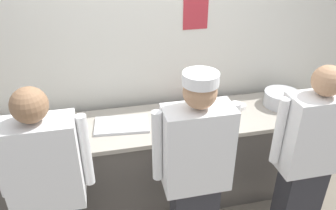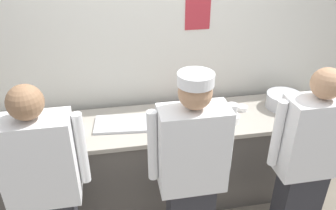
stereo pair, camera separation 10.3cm
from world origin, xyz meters
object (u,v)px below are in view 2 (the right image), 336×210
chef_near_left (46,189)px  plate_stack_front (228,118)px  ramekin_red_sauce (242,108)px  mixing_bowl_steel (284,101)px  ramekin_green_sauce (185,117)px  plate_stack_rear (66,128)px  squeeze_bottle_primary (190,99)px  chef_center (192,174)px  sheet_tray (122,124)px  chef_far_right (306,163)px

chef_near_left → plate_stack_front: chef_near_left is taller
ramekin_red_sauce → mixing_bowl_steel: bearing=-2.1°
chef_near_left → ramekin_green_sauce: chef_near_left is taller
plate_stack_rear → squeeze_bottle_primary: 1.15m
chef_near_left → mixing_bowl_steel: (2.11, 0.75, 0.08)m
plate_stack_rear → chef_center: bearing=-38.4°
plate_stack_front → plate_stack_rear: plate_stack_rear is taller
sheet_tray → squeeze_bottle_primary: (0.66, 0.18, 0.09)m
plate_stack_rear → ramekin_green_sauce: size_ratio=2.43×
chef_center → chef_far_right: size_ratio=1.02×
plate_stack_rear → ramekin_green_sauce: (1.04, 0.02, -0.02)m
chef_center → mixing_bowl_steel: 1.37m
ramekin_red_sauce → sheet_tray: bearing=-177.0°
chef_far_right → sheet_tray: (-1.35, 0.76, 0.03)m
plate_stack_rear → sheet_tray: size_ratio=0.52×
plate_stack_front → plate_stack_rear: bearing=176.3°
mixing_bowl_steel → ramekin_green_sauce: bearing=-177.1°
sheet_tray → squeeze_bottle_primary: squeeze_bottle_primary is taller
squeeze_bottle_primary → ramekin_green_sauce: squeeze_bottle_primary is taller
ramekin_green_sauce → ramekin_red_sauce: 0.58m
ramekin_green_sauce → chef_far_right: bearing=-44.1°
sheet_tray → ramekin_red_sauce: size_ratio=4.70×
ramekin_red_sauce → plate_stack_rear: bearing=-177.1°
chef_far_right → sheet_tray: size_ratio=3.48×
chef_center → chef_far_right: 0.90m
plate_stack_front → squeeze_bottle_primary: squeeze_bottle_primary is taller
chef_center → plate_stack_front: chef_center is taller
chef_near_left → chef_far_right: chef_near_left is taller
chef_center → ramekin_green_sauce: bearing=80.7°
chef_near_left → squeeze_bottle_primary: size_ratio=7.89×
plate_stack_rear → squeeze_bottle_primary: squeeze_bottle_primary is taller
chef_far_right → plate_stack_front: chef_far_right is taller
squeeze_bottle_primary → ramekin_red_sauce: (0.48, -0.12, -0.08)m
mixing_bowl_steel → chef_far_right: bearing=-104.9°
sheet_tray → squeeze_bottle_primary: bearing=15.0°
plate_stack_front → sheet_tray: 0.95m
sheet_tray → ramekin_green_sauce: 0.57m
chef_far_right → ramekin_green_sauce: size_ratio=16.11×
chef_near_left → plate_stack_rear: chef_near_left is taller
chef_near_left → chef_center: 1.01m
squeeze_bottle_primary → ramekin_green_sauce: (-0.09, -0.18, -0.07)m
mixing_bowl_steel → ramekin_red_sauce: 0.41m
chef_far_right → ramekin_red_sauce: bearing=103.7°
ramekin_green_sauce → plate_stack_front: bearing=-16.2°
chef_center → ramekin_green_sauce: chef_center is taller
plate_stack_front → sheet_tray: size_ratio=0.40×
sheet_tray → ramekin_green_sauce: ramekin_green_sauce is taller
chef_center → chef_far_right: chef_center is taller
ramekin_green_sauce → ramekin_red_sauce: size_ratio=1.01×
chef_near_left → chef_far_right: bearing=-1.6°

